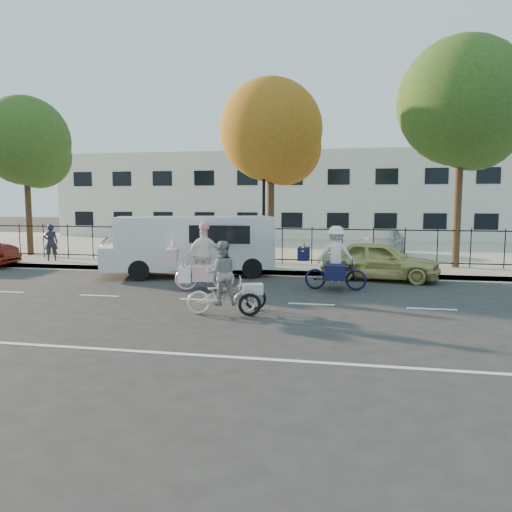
% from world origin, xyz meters
% --- Properties ---
extents(ground, '(120.00, 120.00, 0.00)m').
position_xyz_m(ground, '(0.00, 0.00, 0.00)').
color(ground, '#333334').
extents(road_markings, '(60.00, 9.52, 0.01)m').
position_xyz_m(road_markings, '(0.00, 0.00, 0.01)').
color(road_markings, silver).
rests_on(road_markings, ground).
extents(curb, '(60.00, 0.10, 0.15)m').
position_xyz_m(curb, '(0.00, 5.05, 0.07)').
color(curb, '#A8A399').
rests_on(curb, ground).
extents(sidewalk, '(60.00, 2.20, 0.15)m').
position_xyz_m(sidewalk, '(0.00, 6.10, 0.07)').
color(sidewalk, '#A8A399').
rests_on(sidewalk, ground).
extents(parking_lot, '(60.00, 15.60, 0.15)m').
position_xyz_m(parking_lot, '(0.00, 15.00, 0.07)').
color(parking_lot, '#A8A399').
rests_on(parking_lot, ground).
extents(iron_fence, '(58.00, 0.06, 1.50)m').
position_xyz_m(iron_fence, '(0.00, 7.20, 0.90)').
color(iron_fence, black).
rests_on(iron_fence, sidewalk).
extents(building, '(34.00, 10.00, 6.00)m').
position_xyz_m(building, '(0.00, 25.00, 3.00)').
color(building, silver).
rests_on(building, ground).
extents(lamppost, '(0.36, 0.36, 4.33)m').
position_xyz_m(lamppost, '(0.50, 6.80, 3.11)').
color(lamppost, black).
rests_on(lamppost, sidewalk).
extents(street_sign, '(0.85, 0.06, 1.80)m').
position_xyz_m(street_sign, '(-1.85, 6.80, 1.42)').
color(street_sign, black).
rests_on(street_sign, sidewalk).
extents(zebra_trike, '(2.04, 1.21, 1.75)m').
position_xyz_m(zebra_trike, '(1.01, -1.49, 0.67)').
color(zebra_trike, silver).
rests_on(zebra_trike, ground).
extents(unicorn_bike, '(2.09, 1.49, 2.07)m').
position_xyz_m(unicorn_bike, '(-0.34, 1.37, 0.76)').
color(unicorn_bike, '#D29FAB').
rests_on(unicorn_bike, ground).
extents(bull_bike, '(2.06, 1.40, 1.94)m').
position_xyz_m(bull_bike, '(3.50, 2.30, 0.77)').
color(bull_bike, '#100F33').
rests_on(bull_bike, ground).
extents(white_van, '(6.45, 3.74, 2.12)m').
position_xyz_m(white_van, '(-1.63, 4.22, 1.17)').
color(white_van, white).
rests_on(white_van, ground).
extents(gold_sedan, '(4.13, 2.30, 1.33)m').
position_xyz_m(gold_sedan, '(4.96, 4.50, 0.66)').
color(gold_sedan, tan).
rests_on(gold_sedan, ground).
extents(pedestrian, '(0.67, 0.59, 1.55)m').
position_xyz_m(pedestrian, '(-8.57, 6.19, 0.92)').
color(pedestrian, black).
rests_on(pedestrian, sidewalk).
extents(lot_car_b, '(3.57, 5.10, 1.29)m').
position_xyz_m(lot_car_b, '(-5.84, 9.68, 0.80)').
color(lot_car_b, silver).
rests_on(lot_car_b, parking_lot).
extents(lot_car_c, '(2.63, 4.57, 1.42)m').
position_xyz_m(lot_car_c, '(-5.94, 11.25, 0.86)').
color(lot_car_c, '#4F5257').
rests_on(lot_car_c, parking_lot).
extents(lot_car_d, '(2.53, 4.14, 1.32)m').
position_xyz_m(lot_car_d, '(5.38, 10.91, 0.81)').
color(lot_car_d, '#B8BAC0').
rests_on(lot_car_d, parking_lot).
extents(tree_west, '(4.06, 4.06, 7.45)m').
position_xyz_m(tree_west, '(-10.73, 8.08, 5.21)').
color(tree_west, '#442D1D').
rests_on(tree_west, ground).
extents(tree_mid, '(4.12, 4.12, 7.56)m').
position_xyz_m(tree_mid, '(0.85, 7.36, 5.29)').
color(tree_mid, '#442D1D').
rests_on(tree_mid, ground).
extents(tree_east, '(4.75, 4.75, 8.71)m').
position_xyz_m(tree_east, '(8.03, 7.36, 6.10)').
color(tree_east, '#442D1D').
rests_on(tree_east, ground).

